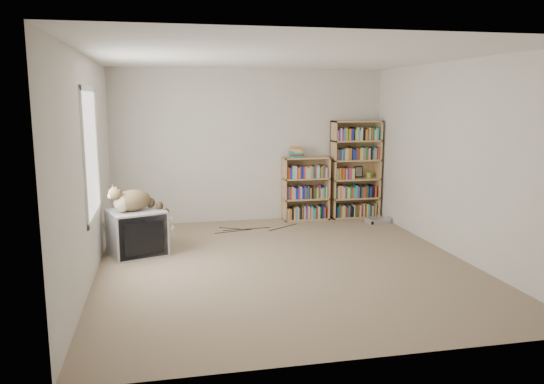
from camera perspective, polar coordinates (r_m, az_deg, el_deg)
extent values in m
cube|color=#9C8469|center=(6.62, 1.37, -7.73)|extent=(4.50, 5.00, 0.01)
cube|color=silver|center=(8.80, -2.32, 4.98)|extent=(4.50, 0.02, 2.50)
cube|color=silver|center=(3.99, 9.65, -1.21)|extent=(4.50, 0.02, 2.50)
cube|color=silver|center=(6.24, -19.14, 2.39)|extent=(0.02, 5.00, 2.50)
cube|color=silver|center=(7.21, 19.14, 3.33)|extent=(0.02, 5.00, 2.50)
cube|color=white|center=(6.33, 1.47, 14.37)|extent=(4.50, 5.00, 0.02)
cube|color=white|center=(6.42, -18.89, 3.95)|extent=(0.02, 1.22, 1.52)
cube|color=#A4A4A7|center=(7.17, -14.33, -4.23)|extent=(0.83, 0.79, 0.59)
cube|color=black|center=(6.90, -13.65, -4.76)|extent=(0.60, 0.23, 0.54)
cube|color=black|center=(6.89, -13.60, -4.89)|extent=(0.48, 0.17, 0.41)
cube|color=black|center=(7.30, -14.62, -4.09)|extent=(0.49, 0.45, 0.35)
ellipsoid|color=#392817|center=(7.07, -14.77, -0.88)|extent=(0.60, 0.55, 0.28)
ellipsoid|color=#392817|center=(7.14, -13.87, -0.83)|extent=(0.33, 0.33, 0.20)
ellipsoid|color=#C9B791|center=(6.98, -15.87, -1.17)|extent=(0.27, 0.27, 0.23)
ellipsoid|color=#392817|center=(6.93, -16.51, -0.18)|extent=(0.24, 0.24, 0.17)
sphere|color=beige|center=(6.90, -17.00, -0.46)|extent=(0.10, 0.10, 0.07)
cone|color=black|center=(6.89, -16.36, 0.43)|extent=(0.10, 0.10, 0.09)
cone|color=black|center=(6.97, -16.74, 0.52)|extent=(0.10, 0.10, 0.09)
cube|color=#A88854|center=(9.02, 6.58, 2.35)|extent=(0.02, 0.30, 1.66)
cube|color=#A88854|center=(9.30, 11.29, 2.46)|extent=(0.03, 0.30, 1.66)
cube|color=#A88854|center=(9.28, 8.67, 2.52)|extent=(0.83, 0.03, 1.66)
cube|color=#A88854|center=(9.09, 9.11, 7.52)|extent=(0.83, 0.30, 0.02)
cube|color=#A88854|center=(9.30, 8.83, -2.59)|extent=(0.83, 0.30, 0.03)
cube|color=#A88854|center=(9.23, 8.89, -0.61)|extent=(0.83, 0.30, 0.03)
cube|color=#A88854|center=(9.18, 8.94, 1.40)|extent=(0.83, 0.30, 0.02)
cube|color=#A88854|center=(9.14, 9.00, 3.42)|extent=(0.83, 0.30, 0.02)
cube|color=#A88854|center=(9.10, 9.05, 5.46)|extent=(0.83, 0.30, 0.02)
cube|color=red|center=(9.27, 8.85, -1.94)|extent=(0.75, 0.24, 0.19)
cube|color=#172499|center=(9.21, 8.90, 0.05)|extent=(0.75, 0.24, 0.19)
cube|color=#126624|center=(9.16, 8.96, 2.06)|extent=(0.75, 0.24, 0.19)
cube|color=#BAAC99|center=(9.12, 9.01, 4.09)|extent=(0.75, 0.24, 0.19)
cube|color=black|center=(9.10, 9.07, 6.14)|extent=(0.75, 0.24, 0.19)
cube|color=#A88854|center=(8.84, 1.32, 0.30)|extent=(0.02, 0.30, 1.06)
cube|color=#A88854|center=(9.03, 5.94, 0.46)|extent=(0.02, 0.30, 1.06)
cube|color=#A88854|center=(9.06, 3.42, 0.53)|extent=(0.77, 0.03, 1.06)
cube|color=#A88854|center=(8.86, 3.69, 3.69)|extent=(0.77, 0.30, 0.02)
cube|color=#A88854|center=(9.03, 3.62, -2.86)|extent=(0.77, 0.30, 0.03)
cube|color=#A88854|center=(8.96, 3.64, -0.70)|extent=(0.77, 0.30, 0.03)
cube|color=#A88854|center=(8.90, 3.66, 1.48)|extent=(0.77, 0.30, 0.02)
cube|color=red|center=(9.01, 3.62, -2.19)|extent=(0.69, 0.24, 0.19)
cube|color=#172499|center=(8.94, 3.65, -0.03)|extent=(0.69, 0.24, 0.19)
cube|color=#126624|center=(8.89, 3.67, 2.17)|extent=(0.69, 0.24, 0.19)
cube|color=red|center=(8.83, 2.60, 4.31)|extent=(0.20, 0.26, 0.17)
cylinder|color=#7EA62F|center=(9.26, 10.35, 1.81)|extent=(0.09, 0.09, 0.10)
cube|color=black|center=(9.29, 9.28, 2.17)|extent=(0.15, 0.05, 0.19)
cube|color=silver|center=(8.92, 11.31, -3.01)|extent=(0.42, 0.35, 0.08)
cube|color=silver|center=(7.54, -17.57, -3.49)|extent=(0.01, 0.08, 0.13)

